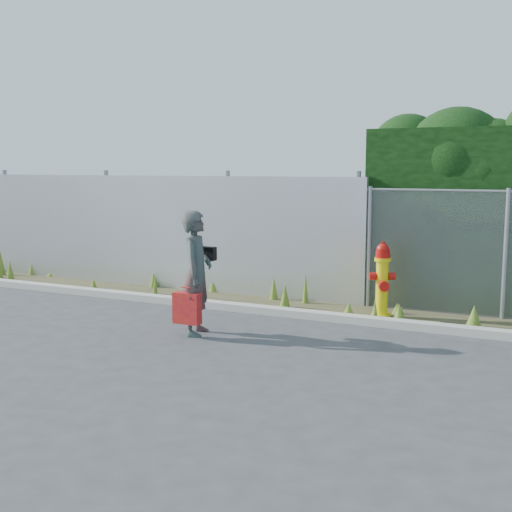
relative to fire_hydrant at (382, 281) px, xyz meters
name	(u,v)px	position (x,y,z in m)	size (l,w,h in m)	color
ground	(232,343)	(-1.45, -2.33, -0.59)	(80.00, 80.00, 0.00)	#3B3B3D
curb	(283,312)	(-1.45, -0.53, -0.53)	(16.00, 0.22, 0.12)	#ADA69C
weed_strip	(314,300)	(-1.20, 0.16, -0.45)	(16.00, 1.34, 0.55)	#453F27
corrugated_fence	(155,232)	(-4.70, 0.67, 0.51)	(8.50, 0.21, 2.30)	#B7B9BE
fire_hydrant	(382,281)	(0.00, 0.00, 0.00)	(0.41, 0.36, 1.21)	yellow
woman	(197,273)	(-2.13, -2.11, 0.29)	(0.64, 0.42, 1.77)	#10655B
red_tote_bag	(187,308)	(-2.16, -2.33, -0.17)	(0.40, 0.15, 0.52)	maroon
black_shoulder_bag	(207,253)	(-2.10, -1.85, 0.54)	(0.26, 0.11, 0.19)	black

